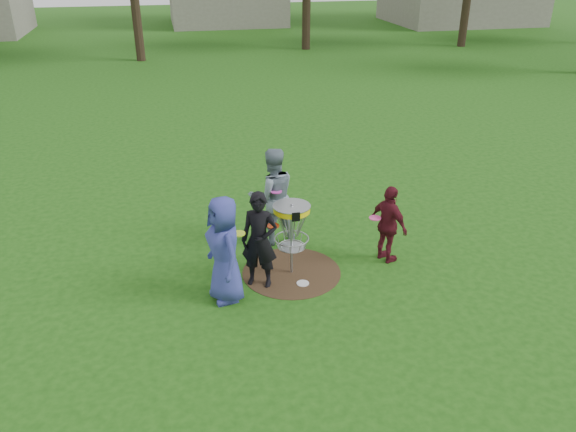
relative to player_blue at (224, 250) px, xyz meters
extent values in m
plane|color=#19470F|center=(1.24, 0.55, -0.92)|extent=(100.00, 100.00, 0.00)
cylinder|color=#47331E|center=(1.24, 0.55, -0.92)|extent=(1.80, 1.80, 0.01)
imported|color=#33398C|center=(0.00, 0.00, 0.00)|extent=(0.80, 1.02, 1.85)
imported|color=black|center=(0.63, 0.30, -0.06)|extent=(0.75, 0.64, 1.74)
imported|color=slate|center=(1.14, 1.81, 0.05)|extent=(1.02, 0.83, 1.96)
imported|color=#56131E|center=(3.09, 0.60, -0.17)|extent=(0.68, 0.95, 1.50)
cylinder|color=silver|center=(1.35, 0.12, -0.92)|extent=(0.22, 0.22, 0.02)
cylinder|color=#9EA0A5|center=(1.24, 0.55, -0.23)|extent=(0.05, 0.05, 1.38)
cylinder|color=yellow|center=(1.24, 0.55, 0.36)|extent=(0.64, 0.64, 0.10)
cylinder|color=#9EA0A5|center=(1.24, 0.55, 0.41)|extent=(0.66, 0.66, 0.01)
cube|color=black|center=(1.24, 0.22, 0.36)|extent=(0.14, 0.02, 0.16)
torus|color=#9EA0A5|center=(1.24, 0.55, -0.22)|extent=(0.62, 0.62, 0.02)
torus|color=#9EA0A5|center=(1.24, 0.55, -0.38)|extent=(0.50, 0.50, 0.02)
cylinder|color=#9EA0A5|center=(1.24, 0.55, -0.39)|extent=(0.44, 0.44, 0.01)
cylinder|color=#B9DD18|center=(0.26, 0.11, 0.21)|extent=(0.22, 0.22, 0.02)
cylinder|color=red|center=(0.89, 0.40, 0.14)|extent=(0.22, 0.22, 0.02)
cylinder|color=#E83DC4|center=(1.16, 1.53, 0.28)|extent=(0.22, 0.22, 0.02)
cylinder|color=#FE4399|center=(2.81, 0.59, 0.00)|extent=(0.22, 0.22, 0.02)
cylinder|color=#38281C|center=(-1.76, 22.05, 1.39)|extent=(0.46, 0.46, 4.62)
cylinder|color=#38281C|center=(7.24, 23.55, 0.97)|extent=(0.46, 0.46, 3.78)
cylinder|color=#38281C|center=(16.24, 22.55, 1.18)|extent=(0.46, 0.46, 4.20)
camera|label=1|loc=(-0.69, -7.98, 4.50)|focal=35.00mm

